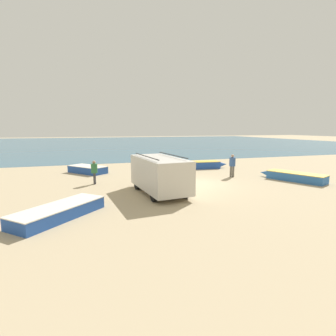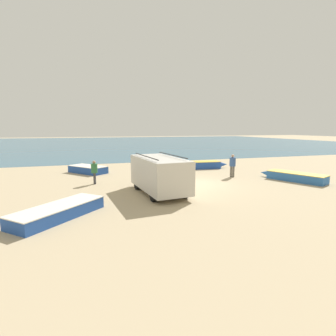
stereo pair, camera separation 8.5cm
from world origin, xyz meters
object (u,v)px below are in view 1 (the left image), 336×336
at_px(fishing_rowboat_2, 87,169).
at_px(fishing_rowboat_3, 62,211).
at_px(parked_van, 159,174).
at_px(fisherman_1, 94,170).
at_px(fishing_rowboat_1, 294,176).
at_px(fisherman_0, 232,164).
at_px(fishing_rowboat_0, 199,165).

bearing_deg(fishing_rowboat_2, fishing_rowboat_3, 135.23).
bearing_deg(fishing_rowboat_2, parked_van, 165.42).
distance_m(parked_van, fisherman_1, 5.09).
bearing_deg(fishing_rowboat_1, fisherman_1, 53.43).
distance_m(fishing_rowboat_1, fishing_rowboat_2, 16.21).
bearing_deg(fisherman_1, parked_van, 143.51).
bearing_deg(fisherman_0, fishing_rowboat_0, 38.10).
distance_m(fishing_rowboat_3, fisherman_1, 6.60).
height_order(fishing_rowboat_0, fishing_rowboat_3, fishing_rowboat_0).
bearing_deg(fishing_rowboat_3, fishing_rowboat_2, 38.66).
relative_size(fishing_rowboat_0, fishing_rowboat_1, 1.12).
relative_size(parked_van, fishing_rowboat_2, 1.34).
bearing_deg(fishing_rowboat_2, fisherman_1, 146.35).
xyz_separation_m(fishing_rowboat_2, fishing_rowboat_3, (-1.08, -11.26, -0.03)).
bearing_deg(fisherman_0, fishing_rowboat_2, 93.32).
distance_m(fishing_rowboat_1, fishing_rowboat_3, 15.56).
distance_m(parked_van, fishing_rowboat_0, 9.97).
height_order(fishing_rowboat_3, fisherman_0, fisherman_0).
height_order(fishing_rowboat_0, fisherman_1, fisherman_1).
bearing_deg(fisherman_0, fishing_rowboat_3, 146.74).
relative_size(fishing_rowboat_1, fishing_rowboat_3, 1.12).
bearing_deg(fisherman_0, fishing_rowboat_1, -96.06).
relative_size(parked_van, fishing_rowboat_1, 1.08).
height_order(parked_van, fisherman_1, parked_van).
relative_size(fishing_rowboat_0, fisherman_1, 3.29).
distance_m(fishing_rowboat_2, fishing_rowboat_3, 11.31).
xyz_separation_m(parked_van, fishing_rowboat_3, (-5.04, -2.67, -0.88)).
bearing_deg(fisherman_0, parked_van, 145.70).
bearing_deg(fishing_rowboat_3, fisherman_1, 30.38).
bearing_deg(fishing_rowboat_2, fishing_rowboat_0, -133.29).
height_order(parked_van, fishing_rowboat_0, parked_van).
height_order(fisherman_0, fisherman_1, fisherman_0).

